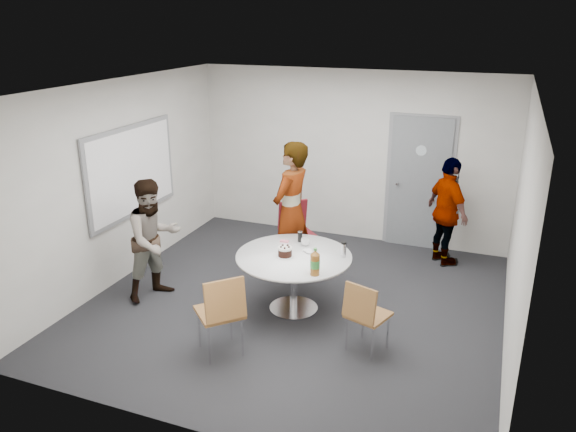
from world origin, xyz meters
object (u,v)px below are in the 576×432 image
at_px(chair_near_right, 364,311).
at_px(person_main, 291,211).
at_px(whiteboard, 132,171).
at_px(chair_far, 296,227).
at_px(door, 419,183).
at_px(person_left, 154,239).
at_px(chair_near_left, 222,308).
at_px(table, 295,263).
at_px(person_right, 447,212).

bearing_deg(chair_near_right, person_main, 151.59).
xyz_separation_m(whiteboard, chair_far, (2.06, 0.92, -0.86)).
xyz_separation_m(door, chair_near_right, (-0.03, -3.25, -0.52)).
bearing_deg(person_left, chair_near_right, -72.14).
bearing_deg(chair_near_left, door, 24.10).
height_order(table, person_left, person_left).
xyz_separation_m(chair_near_left, person_main, (-0.03, 2.11, 0.38)).
relative_size(whiteboard, chair_far, 1.99).
bearing_deg(table, person_left, -170.95).
relative_size(whiteboard, person_left, 1.21).
distance_m(person_main, person_right, 2.29).
distance_m(table, person_main, 1.03).
bearing_deg(whiteboard, chair_near_left, -36.10).
distance_m(chair_far, person_left, 2.06).
distance_m(whiteboard, chair_far, 2.41).
relative_size(door, whiteboard, 1.12).
height_order(whiteboard, chair_far, whiteboard).
bearing_deg(person_right, person_left, 87.95).
bearing_deg(door, table, -111.50).
height_order(whiteboard, person_right, whiteboard).
distance_m(door, whiteboard, 4.25).
distance_m(door, person_left, 4.09).
bearing_deg(chair_near_left, table, 27.62).
relative_size(chair_near_left, person_left, 0.60).
bearing_deg(door, person_right, -46.54).
bearing_deg(table, chair_near_right, -31.18).
bearing_deg(whiteboard, person_right, 23.30).
distance_m(chair_near_left, person_left, 1.73).
height_order(chair_near_left, person_main, person_main).
distance_m(door, chair_far, 2.08).
relative_size(chair_near_right, person_right, 0.52).
xyz_separation_m(chair_near_right, person_right, (0.53, 2.72, 0.29)).
bearing_deg(door, person_main, -129.34).
bearing_deg(person_left, chair_near_left, -98.36).
relative_size(whiteboard, chair_near_right, 2.27).
bearing_deg(person_right, table, 106.14).
bearing_deg(chair_near_right, whiteboard, -176.83).
height_order(table, chair_near_left, table).
xyz_separation_m(door, whiteboard, (-3.56, -2.28, 0.42)).
xyz_separation_m(door, chair_near_left, (-1.40, -3.86, -0.45)).
relative_size(door, person_main, 1.10).
relative_size(door, chair_far, 2.22).
distance_m(door, person_right, 0.77).
relative_size(whiteboard, person_right, 1.19).
distance_m(chair_near_right, person_left, 2.85).
bearing_deg(table, chair_far, 110.07).
bearing_deg(chair_near_right, chair_far, 146.62).
relative_size(door, chair_near_left, 2.24).
height_order(door, chair_near_left, door).
bearing_deg(whiteboard, door, 32.66).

